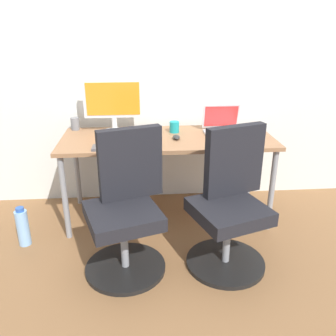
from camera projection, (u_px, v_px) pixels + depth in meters
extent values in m
plane|color=brown|center=(168.00, 214.00, 3.09)|extent=(5.28, 5.28, 0.00)
cube|color=silver|center=(164.00, 55.00, 2.99)|extent=(4.40, 0.04, 2.60)
cube|color=#996B47|center=(167.00, 139.00, 2.83)|extent=(1.69, 0.67, 0.03)
cylinder|color=gray|center=(65.00, 198.00, 2.64)|extent=(0.04, 0.04, 0.68)
cylinder|color=gray|center=(272.00, 191.00, 2.76)|extent=(0.04, 0.04, 0.68)
cylinder|color=gray|center=(77.00, 169.00, 3.17)|extent=(0.04, 0.04, 0.68)
cylinder|color=gray|center=(250.00, 164.00, 3.29)|extent=(0.04, 0.04, 0.68)
cylinder|color=black|center=(126.00, 267.00, 2.40)|extent=(0.54, 0.54, 0.03)
cylinder|color=gray|center=(124.00, 244.00, 2.33)|extent=(0.05, 0.05, 0.34)
cube|color=black|center=(123.00, 216.00, 2.25)|extent=(0.55, 0.55, 0.09)
cube|color=black|center=(130.00, 164.00, 2.31)|extent=(0.42, 0.19, 0.48)
cylinder|color=black|center=(225.00, 262.00, 2.45)|extent=(0.54, 0.54, 0.03)
cylinder|color=gray|center=(227.00, 239.00, 2.38)|extent=(0.05, 0.05, 0.34)
cube|color=black|center=(229.00, 211.00, 2.30)|extent=(0.56, 0.56, 0.09)
cube|color=black|center=(234.00, 161.00, 2.36)|extent=(0.42, 0.20, 0.48)
cylinder|color=#8CBFF2|center=(23.00, 228.00, 2.63)|extent=(0.09, 0.09, 0.28)
cylinder|color=#2D59B2|center=(20.00, 209.00, 2.57)|extent=(0.06, 0.06, 0.03)
cylinder|color=silver|center=(115.00, 131.00, 2.98)|extent=(0.18, 0.18, 0.01)
cylinder|color=silver|center=(114.00, 124.00, 2.95)|extent=(0.04, 0.04, 0.11)
cube|color=silver|center=(113.00, 99.00, 2.87)|extent=(0.48, 0.03, 0.31)
cube|color=orange|center=(113.00, 99.00, 2.86)|extent=(0.43, 0.00, 0.26)
cube|color=silver|center=(224.00, 133.00, 2.89)|extent=(0.31, 0.22, 0.02)
cube|color=silver|center=(221.00, 116.00, 2.97)|extent=(0.31, 0.06, 0.21)
cube|color=red|center=(221.00, 116.00, 2.96)|extent=(0.28, 0.04, 0.18)
cube|color=#515156|center=(116.00, 147.00, 2.56)|extent=(0.34, 0.12, 0.02)
cube|color=#B7B7B7|center=(239.00, 144.00, 2.63)|extent=(0.34, 0.12, 0.02)
ellipsoid|color=#2D2D2D|center=(176.00, 137.00, 2.77)|extent=(0.06, 0.10, 0.03)
ellipsoid|color=#B7B7B7|center=(118.00, 137.00, 2.77)|extent=(0.06, 0.10, 0.03)
cylinder|color=teal|center=(174.00, 127.00, 2.94)|extent=(0.08, 0.08, 0.09)
cylinder|color=slate|center=(75.00, 124.00, 3.01)|extent=(0.07, 0.07, 0.10)
cube|color=black|center=(152.00, 141.00, 2.71)|extent=(0.07, 0.14, 0.01)
cube|color=black|center=(255.00, 136.00, 2.84)|extent=(0.07, 0.14, 0.01)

